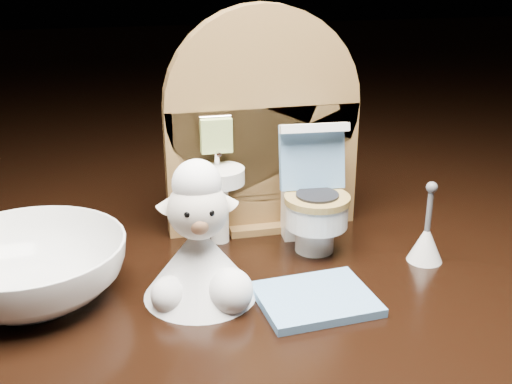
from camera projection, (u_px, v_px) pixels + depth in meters
backdrop_panel at (261, 135)px, 0.43m from camera, size 0.13×0.05×0.15m
toy_toilet at (313, 202)px, 0.41m from camera, size 0.04×0.05×0.08m
bath_mat at (316, 299)px, 0.35m from camera, size 0.07×0.06×0.00m
toilet_brush at (426, 240)px, 0.40m from camera, size 0.02×0.02×0.05m
plush_lamb at (200, 251)px, 0.35m from camera, size 0.06×0.06×0.08m
ceramic_bowl at (31, 270)px, 0.35m from camera, size 0.14×0.14×0.03m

